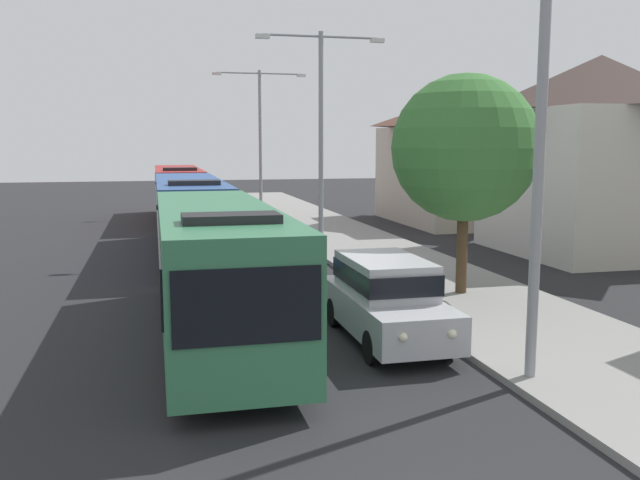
{
  "coord_description": "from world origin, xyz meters",
  "views": [
    {
      "loc": [
        -2.62,
        -5.62,
        4.46
      ],
      "look_at": [
        1.85,
        12.95,
        1.78
      ],
      "focal_mm": 38.63,
      "sensor_mm": 36.0,
      "label": 1
    }
  ],
  "objects_px": {
    "bus_second_in_line": "(190,214)",
    "streetlamp_near": "(543,84)",
    "bus_middle": "(178,192)",
    "white_suv": "(386,296)",
    "streetlamp_far": "(260,126)",
    "roadside_tree": "(465,148)",
    "bus_lead": "(217,266)",
    "streetlamp_mid": "(321,119)"
  },
  "relations": [
    {
      "from": "streetlamp_near",
      "to": "roadside_tree",
      "type": "bearing_deg",
      "value": 75.02
    },
    {
      "from": "bus_lead",
      "to": "streetlamp_near",
      "type": "relative_size",
      "value": 1.21
    },
    {
      "from": "streetlamp_near",
      "to": "white_suv",
      "type": "bearing_deg",
      "value": 116.76
    },
    {
      "from": "streetlamp_mid",
      "to": "streetlamp_near",
      "type": "bearing_deg",
      "value": -90.0
    },
    {
      "from": "bus_second_in_line",
      "to": "streetlamp_far",
      "type": "relative_size",
      "value": 1.37
    },
    {
      "from": "streetlamp_near",
      "to": "streetlamp_mid",
      "type": "height_order",
      "value": "streetlamp_near"
    },
    {
      "from": "bus_lead",
      "to": "roadside_tree",
      "type": "relative_size",
      "value": 1.7
    },
    {
      "from": "streetlamp_near",
      "to": "streetlamp_far",
      "type": "bearing_deg",
      "value": 90.0
    },
    {
      "from": "streetlamp_far",
      "to": "roadside_tree",
      "type": "bearing_deg",
      "value": -85.89
    },
    {
      "from": "roadside_tree",
      "to": "bus_middle",
      "type": "bearing_deg",
      "value": 107.9
    },
    {
      "from": "bus_lead",
      "to": "white_suv",
      "type": "xyz_separation_m",
      "value": [
        3.7,
        -1.01,
        -0.66
      ]
    },
    {
      "from": "white_suv",
      "to": "streetlamp_mid",
      "type": "xyz_separation_m",
      "value": [
        1.7,
        13.28,
        4.42
      ]
    },
    {
      "from": "bus_middle",
      "to": "streetlamp_mid",
      "type": "xyz_separation_m",
      "value": [
        5.4,
        -12.95,
        3.76
      ]
    },
    {
      "from": "white_suv",
      "to": "streetlamp_far",
      "type": "height_order",
      "value": "streetlamp_far"
    },
    {
      "from": "roadside_tree",
      "to": "streetlamp_near",
      "type": "bearing_deg",
      "value": -104.98
    },
    {
      "from": "bus_second_in_line",
      "to": "streetlamp_mid",
      "type": "xyz_separation_m",
      "value": [
        5.4,
        0.08,
        3.76
      ]
    },
    {
      "from": "bus_second_in_line",
      "to": "streetlamp_mid",
      "type": "relative_size",
      "value": 1.4
    },
    {
      "from": "white_suv",
      "to": "streetlamp_mid",
      "type": "height_order",
      "value": "streetlamp_mid"
    },
    {
      "from": "bus_second_in_line",
      "to": "roadside_tree",
      "type": "distance_m",
      "value": 12.27
    },
    {
      "from": "bus_lead",
      "to": "streetlamp_far",
      "type": "bearing_deg",
      "value": 79.43
    },
    {
      "from": "streetlamp_mid",
      "to": "roadside_tree",
      "type": "relative_size",
      "value": 1.4
    },
    {
      "from": "bus_lead",
      "to": "white_suv",
      "type": "relative_size",
      "value": 2.14
    },
    {
      "from": "bus_lead",
      "to": "bus_second_in_line",
      "type": "height_order",
      "value": "same"
    },
    {
      "from": "bus_middle",
      "to": "white_suv",
      "type": "distance_m",
      "value": 26.49
    },
    {
      "from": "white_suv",
      "to": "roadside_tree",
      "type": "xyz_separation_m",
      "value": [
        3.59,
        3.68,
        3.29
      ]
    },
    {
      "from": "bus_middle",
      "to": "bus_lead",
      "type": "bearing_deg",
      "value": -90.0
    },
    {
      "from": "bus_middle",
      "to": "white_suv",
      "type": "relative_size",
      "value": 2.43
    },
    {
      "from": "roadside_tree",
      "to": "white_suv",
      "type": "bearing_deg",
      "value": -134.28
    },
    {
      "from": "streetlamp_near",
      "to": "bus_second_in_line",
      "type": "bearing_deg",
      "value": 108.05
    },
    {
      "from": "white_suv",
      "to": "roadside_tree",
      "type": "height_order",
      "value": "roadside_tree"
    },
    {
      "from": "bus_middle",
      "to": "streetlamp_far",
      "type": "bearing_deg",
      "value": 34.46
    },
    {
      "from": "bus_middle",
      "to": "roadside_tree",
      "type": "xyz_separation_m",
      "value": [
        7.28,
        -22.55,
        2.64
      ]
    },
    {
      "from": "streetlamp_near",
      "to": "streetlamp_far",
      "type": "height_order",
      "value": "streetlamp_far"
    },
    {
      "from": "bus_middle",
      "to": "streetlamp_far",
      "type": "relative_size",
      "value": 1.36
    },
    {
      "from": "white_suv",
      "to": "streetlamp_near",
      "type": "relative_size",
      "value": 0.56
    },
    {
      "from": "white_suv",
      "to": "streetlamp_far",
      "type": "relative_size",
      "value": 0.56
    },
    {
      "from": "bus_lead",
      "to": "streetlamp_mid",
      "type": "distance_m",
      "value": 13.92
    },
    {
      "from": "bus_second_in_line",
      "to": "bus_middle",
      "type": "height_order",
      "value": "same"
    },
    {
      "from": "streetlamp_mid",
      "to": "streetlamp_far",
      "type": "relative_size",
      "value": 0.98
    },
    {
      "from": "bus_second_in_line",
      "to": "white_suv",
      "type": "xyz_separation_m",
      "value": [
        3.7,
        -13.2,
        -0.66
      ]
    },
    {
      "from": "bus_lead",
      "to": "white_suv",
      "type": "bearing_deg",
      "value": -15.33
    },
    {
      "from": "bus_second_in_line",
      "to": "streetlamp_near",
      "type": "relative_size",
      "value": 1.39
    }
  ]
}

